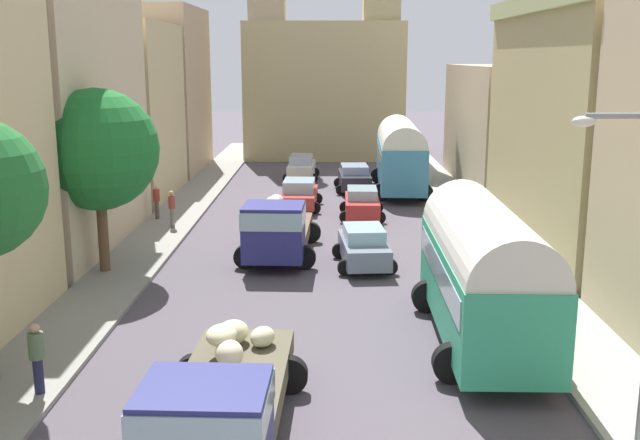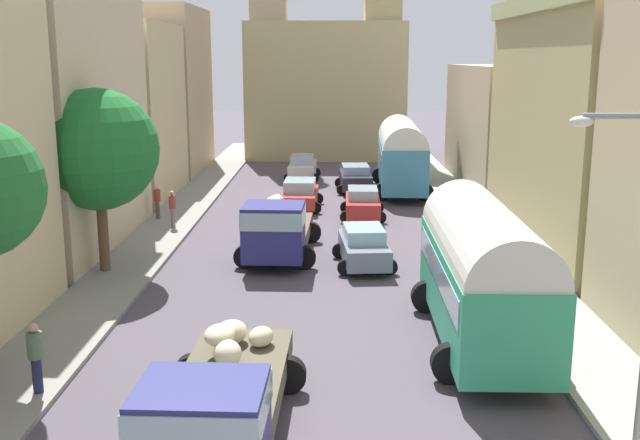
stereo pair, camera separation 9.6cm
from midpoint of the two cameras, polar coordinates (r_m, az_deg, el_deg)
name	(u,v)px [view 1 (the left image)]	position (r m, az deg, el deg)	size (l,w,h in m)	color
ground_plane	(321,235)	(33.33, 0.01, -1.15)	(154.00, 154.00, 0.00)	#504952
sidewalk_left	(160,233)	(34.17, -12.24, -0.98)	(2.50, 70.00, 0.14)	gray
sidewalk_right	(483,234)	(34.02, 12.31, -1.04)	(2.50, 70.00, 0.14)	#9D9F93
building_left_2	(48,104)	(32.49, -20.23, 8.36)	(5.71, 11.64, 11.86)	beige
building_left_3	(127,112)	(42.94, -14.69, 8.03)	(4.77, 9.11, 9.67)	#CAB685
building_left_4	(169,91)	(52.72, -11.56, 9.72)	(4.23, 9.87, 11.11)	tan
building_right_2	(582,122)	(32.64, 19.41, 7.09)	(5.01, 14.19, 10.31)	tan
building_right_3	(500,127)	(46.85, 13.59, 6.99)	(4.58, 14.09, 7.33)	tan
distant_church	(324,75)	(59.40, 0.28, 11.11)	(12.27, 7.71, 20.03)	tan
parked_bus_0	(484,268)	(20.79, 12.33, -3.64)	(3.41, 8.35, 3.97)	#2F9C73
parked_bus_1	(400,153)	(43.94, 6.13, 5.16)	(3.59, 9.46, 4.21)	teal
cargo_truck_0	(220,400)	(15.31, -7.91, -13.57)	(3.30, 6.98, 2.19)	navy
cargo_truck_1	(277,228)	(28.99, -3.42, -0.61)	(3.26, 6.93, 2.51)	navy
car_0	(299,194)	(38.98, -1.69, 1.99)	(2.46, 4.22, 1.54)	#B2362E
car_1	(302,167)	(48.22, -1.49, 4.06)	(2.32, 4.01, 1.62)	beige
car_2	(364,246)	(28.26, 3.28, -2.04)	(2.41, 3.98, 1.54)	slate
car_3	(362,203)	(36.72, 3.17, 1.32)	(2.28, 3.89, 1.51)	#B32C29
car_4	(354,178)	(44.11, 2.59, 3.25)	(2.44, 4.15, 1.58)	#28282F
pedestrian_2	(172,207)	(34.65, -11.39, 0.95)	(0.35, 0.35, 1.85)	slate
pedestrian_3	(37,356)	(18.65, -21.06, -9.72)	(0.40, 0.40, 1.86)	#222347
pedestrian_4	(157,201)	(36.67, -12.51, 1.45)	(0.45, 0.45, 1.78)	brown
roadside_tree_2	(98,150)	(27.64, -16.81, 5.18)	(4.35, 4.35, 6.78)	brown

